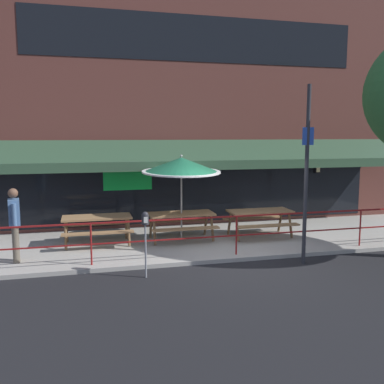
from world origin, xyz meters
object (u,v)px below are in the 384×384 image
(street_sign_pole, at_px, (306,174))
(patio_umbrella_centre, at_px, (181,166))
(picnic_table_centre, at_px, (181,219))
(pedestrian_walking, at_px, (15,221))
(picnic_table_right, at_px, (260,216))
(parking_meter_near, at_px, (145,225))
(picnic_table_left, at_px, (97,222))

(street_sign_pole, bearing_deg, patio_umbrella_centre, 134.35)
(picnic_table_centre, relative_size, pedestrian_walking, 1.05)
(picnic_table_right, bearing_deg, parking_meter_near, -146.01)
(picnic_table_centre, relative_size, patio_umbrella_centre, 0.76)
(picnic_table_right, xyz_separation_m, parking_meter_near, (-3.63, -2.45, 0.44))
(picnic_table_right, height_order, parking_meter_near, parking_meter_near)
(picnic_table_centre, xyz_separation_m, picnic_table_right, (2.27, -0.16, 0.00))
(picnic_table_centre, distance_m, picnic_table_right, 2.28)
(picnic_table_left, bearing_deg, parking_meter_near, -71.10)
(picnic_table_centre, xyz_separation_m, parking_meter_near, (-1.35, -2.60, 0.44))
(picnic_table_right, distance_m, street_sign_pole, 2.73)
(picnic_table_left, bearing_deg, picnic_table_centre, -1.97)
(pedestrian_walking, xyz_separation_m, street_sign_pole, (6.53, -1.42, 1.07))
(patio_umbrella_centre, relative_size, parking_meter_near, 1.67)
(pedestrian_walking, bearing_deg, picnic_table_right, 8.10)
(street_sign_pole, bearing_deg, picnic_table_left, 151.20)
(picnic_table_right, height_order, patio_umbrella_centre, patio_umbrella_centre)
(picnic_table_centre, bearing_deg, pedestrian_walking, -165.51)
(picnic_table_centre, distance_m, patio_umbrella_centre, 1.47)
(picnic_table_centre, bearing_deg, parking_meter_near, -117.49)
(parking_meter_near, xyz_separation_m, street_sign_pole, (3.75, 0.11, 0.98))
(pedestrian_walking, height_order, street_sign_pole, street_sign_pole)
(picnic_table_left, distance_m, patio_umbrella_centre, 2.71)
(picnic_table_right, xyz_separation_m, street_sign_pole, (0.12, -2.33, 1.42))
(picnic_table_left, height_order, picnic_table_centre, same)
(picnic_table_left, bearing_deg, picnic_table_right, -2.96)
(picnic_table_right, relative_size, patio_umbrella_centre, 0.76)
(picnic_table_right, distance_m, parking_meter_near, 4.40)
(patio_umbrella_centre, bearing_deg, picnic_table_centre, 90.00)
(picnic_table_left, distance_m, street_sign_pole, 5.51)
(picnic_table_centre, distance_m, street_sign_pole, 3.73)
(picnic_table_left, height_order, parking_meter_near, parking_meter_near)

